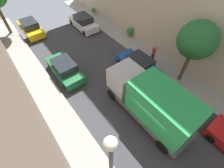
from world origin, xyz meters
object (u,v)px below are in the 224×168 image
parked_car_right_4 (83,22)px  potted_plant_3 (130,32)px  delivery_truck (151,102)px  parked_car_right_3 (139,65)px  lamp_post (111,162)px  parked_car_left_2 (65,69)px  parked_car_left_3 (31,28)px  street_tree_1 (197,41)px  potted_plant_4 (94,11)px  pedestrian (154,52)px

parked_car_right_4 → potted_plant_3: bearing=-58.3°
delivery_truck → potted_plant_3: size_ratio=6.35×
parked_car_right_3 → lamp_post: lamp_post is taller
lamp_post → parked_car_left_2: bearing=78.2°
parked_car_left_2 → lamp_post: size_ratio=0.70×
parked_car_left_3 → delivery_truck: bearing=-80.4°
delivery_truck → street_tree_1: (4.74, 0.79, 2.24)m
parked_car_left_3 → potted_plant_4: 8.22m
pedestrian → potted_plant_4: (0.78, 11.39, -0.51)m
parked_car_right_3 → potted_plant_4: bearing=76.3°
pedestrian → potted_plant_3: size_ratio=1.66×
parked_car_left_3 → parked_car_right_3: size_ratio=1.00×
parked_car_left_2 → potted_plant_4: size_ratio=5.18×
parked_car_left_2 → parked_car_right_3: (5.40, -3.54, 0.00)m
parked_car_left_3 → pedestrian: size_ratio=2.44×
street_tree_1 → potted_plant_4: size_ratio=6.48×
parked_car_right_3 → potted_plant_3: bearing=56.0°
pedestrian → street_tree_1: bearing=-89.6°
potted_plant_4 → lamp_post: lamp_post is taller
delivery_truck → parked_car_left_3: bearing=99.6°
parked_car_right_3 → street_tree_1: street_tree_1 is taller
potted_plant_4 → parked_car_right_3: bearing=-103.7°
parked_car_left_2 → parked_car_right_4: size_ratio=1.00×
potted_plant_4 → lamp_post: (-10.10, -17.06, 3.47)m
parked_car_left_2 → pedestrian: (7.42, -3.41, 0.35)m
parked_car_right_4 → lamp_post: 16.99m
pedestrian → lamp_post: (-9.32, -5.67, 2.96)m
pedestrian → potted_plant_4: bearing=86.1°
lamp_post → pedestrian: bearing=31.3°
parked_car_left_2 → delivery_truck: delivery_truck is taller
potted_plant_3 → potted_plant_4: 7.02m
parked_car_left_3 → parked_car_right_3: same height
parked_car_left_3 → lamp_post: bearing=-96.2°
parked_car_left_3 → parked_car_left_2: bearing=-90.0°
delivery_truck → street_tree_1: 5.30m
parked_car_left_2 → street_tree_1: street_tree_1 is taller
pedestrian → potted_plant_3: pedestrian is taller
delivery_truck → lamp_post: size_ratio=1.11×
parked_car_left_3 → street_tree_1: bearing=-63.8°
parked_car_right_3 → potted_plant_3: 5.44m
parked_car_left_2 → delivery_truck: (2.70, -7.34, 1.07)m
delivery_truck → parked_car_right_4: bearing=78.5°
parked_car_right_3 → delivery_truck: bearing=-125.4°
parked_car_right_4 → potted_plant_3: (3.04, -4.93, 0.01)m
parked_car_left_2 → parked_car_right_4: (5.40, 5.90, 0.00)m
delivery_truck → parked_car_left_2: bearing=110.2°
parked_car_left_3 → pedestrian: 14.07m
delivery_truck → potted_plant_3: 10.15m
parked_car_right_4 → delivery_truck: bearing=-101.5°
parked_car_left_3 → delivery_truck: 16.15m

